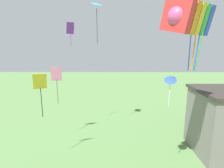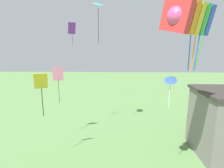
{
  "view_description": "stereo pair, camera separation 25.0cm",
  "coord_description": "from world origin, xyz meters",
  "px_view_note": "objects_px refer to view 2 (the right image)",
  "views": [
    {
      "loc": [
        0.06,
        -3.21,
        8.49
      ],
      "look_at": [
        0.0,
        7.9,
        6.22
      ],
      "focal_mm": 28.0,
      "sensor_mm": 36.0,
      "label": 1
    },
    {
      "loc": [
        0.31,
        -3.2,
        8.49
      ],
      "look_at": [
        0.0,
        7.9,
        6.22
      ],
      "focal_mm": 28.0,
      "sensor_mm": 36.0,
      "label": 2
    }
  ],
  "objects_px": {
    "kite_purple_streamer": "(72,30)",
    "kite_pink_diamond": "(58,77)",
    "kite_rainbow_parafoil": "(187,18)",
    "kite_cyan_delta": "(98,6)",
    "kite_blue_delta": "(170,82)",
    "kite_yellow_diamond": "(41,85)"
  },
  "relations": [
    {
      "from": "kite_purple_streamer",
      "to": "kite_blue_delta",
      "type": "relative_size",
      "value": 1.11
    },
    {
      "from": "kite_yellow_diamond",
      "to": "kite_pink_diamond",
      "type": "xyz_separation_m",
      "value": [
        -0.0,
        3.55,
        0.0
      ]
    },
    {
      "from": "kite_purple_streamer",
      "to": "kite_pink_diamond",
      "type": "xyz_separation_m",
      "value": [
        -1.1,
        -1.41,
        -4.2
      ]
    },
    {
      "from": "kite_cyan_delta",
      "to": "kite_purple_streamer",
      "type": "xyz_separation_m",
      "value": [
        -2.5,
        0.25,
        -2.05
      ]
    },
    {
      "from": "kite_cyan_delta",
      "to": "kite_blue_delta",
      "type": "xyz_separation_m",
      "value": [
        4.91,
        -6.17,
        -5.67
      ]
    },
    {
      "from": "kite_cyan_delta",
      "to": "kite_pink_diamond",
      "type": "xyz_separation_m",
      "value": [
        -3.6,
        -1.15,
        -6.24
      ]
    },
    {
      "from": "kite_rainbow_parafoil",
      "to": "kite_pink_diamond",
      "type": "xyz_separation_m",
      "value": [
        -8.84,
        5.96,
        -4.05
      ]
    },
    {
      "from": "kite_blue_delta",
      "to": "kite_yellow_diamond",
      "type": "height_order",
      "value": "kite_blue_delta"
    },
    {
      "from": "kite_pink_diamond",
      "to": "kite_cyan_delta",
      "type": "bearing_deg",
      "value": 17.75
    },
    {
      "from": "kite_purple_streamer",
      "to": "kite_pink_diamond",
      "type": "relative_size",
      "value": 0.63
    },
    {
      "from": "kite_cyan_delta",
      "to": "kite_purple_streamer",
      "type": "distance_m",
      "value": 3.24
    },
    {
      "from": "kite_cyan_delta",
      "to": "kite_purple_streamer",
      "type": "bearing_deg",
      "value": 174.19
    },
    {
      "from": "kite_pink_diamond",
      "to": "kite_rainbow_parafoil",
      "type": "bearing_deg",
      "value": -33.98
    },
    {
      "from": "kite_pink_diamond",
      "to": "kite_yellow_diamond",
      "type": "bearing_deg",
      "value": -89.99
    },
    {
      "from": "kite_purple_streamer",
      "to": "kite_yellow_diamond",
      "type": "relative_size",
      "value": 0.68
    },
    {
      "from": "kite_blue_delta",
      "to": "kite_yellow_diamond",
      "type": "xyz_separation_m",
      "value": [
        -8.51,
        1.47,
        -0.58
      ]
    },
    {
      "from": "kite_blue_delta",
      "to": "kite_pink_diamond",
      "type": "distance_m",
      "value": 9.9
    },
    {
      "from": "kite_purple_streamer",
      "to": "kite_yellow_diamond",
      "type": "bearing_deg",
      "value": -102.53
    },
    {
      "from": "kite_rainbow_parafoil",
      "to": "kite_purple_streamer",
      "type": "bearing_deg",
      "value": 136.42
    },
    {
      "from": "kite_blue_delta",
      "to": "kite_pink_diamond",
      "type": "height_order",
      "value": "kite_pink_diamond"
    },
    {
      "from": "kite_rainbow_parafoil",
      "to": "kite_cyan_delta",
      "type": "height_order",
      "value": "kite_cyan_delta"
    },
    {
      "from": "kite_blue_delta",
      "to": "kite_pink_diamond",
      "type": "xyz_separation_m",
      "value": [
        -8.51,
        5.02,
        -0.58
      ]
    }
  ]
}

